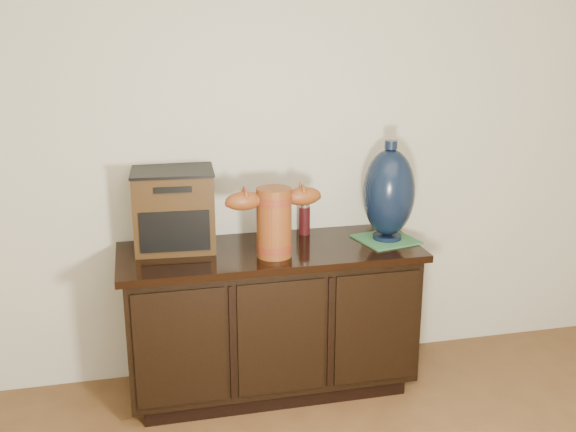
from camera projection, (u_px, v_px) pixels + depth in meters
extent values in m
plane|color=beige|center=(258.00, 128.00, 3.37)|extent=(4.50, 0.00, 4.50)
cube|color=black|center=(271.00, 379.00, 3.47)|extent=(1.29, 0.45, 0.08)
cube|color=black|center=(270.00, 315.00, 3.37)|extent=(1.40, 0.50, 0.64)
cube|color=black|center=(270.00, 252.00, 3.27)|extent=(1.46, 0.56, 0.03)
cube|color=black|center=(180.00, 349.00, 3.03)|extent=(0.41, 0.01, 0.56)
cube|color=black|center=(281.00, 338.00, 3.13)|extent=(0.41, 0.01, 0.56)
cube|color=black|center=(376.00, 328.00, 3.23)|extent=(0.41, 0.01, 0.56)
cylinder|color=brown|center=(274.00, 222.00, 3.12)|extent=(0.18, 0.18, 0.33)
cylinder|color=#44130D|center=(274.00, 247.00, 3.16)|extent=(0.18, 0.18, 0.03)
cylinder|color=#44130D|center=(274.00, 200.00, 3.09)|extent=(0.18, 0.18, 0.03)
ellipsoid|color=brown|center=(244.00, 201.00, 3.05)|extent=(0.18, 0.10, 0.09)
ellipsoid|color=brown|center=(303.00, 196.00, 3.13)|extent=(0.18, 0.10, 0.09)
cube|color=#36220D|center=(174.00, 210.00, 3.23)|extent=(0.39, 0.32, 0.38)
cube|color=black|center=(175.00, 232.00, 3.10)|extent=(0.32, 0.03, 0.19)
cube|color=black|center=(172.00, 171.00, 3.18)|extent=(0.40, 0.33, 0.01)
cube|color=#2E673B|center=(386.00, 239.00, 3.39)|extent=(0.32, 0.32, 0.01)
cylinder|color=black|center=(387.00, 237.00, 3.39)|extent=(0.14, 0.14, 0.02)
ellipsoid|color=black|center=(389.00, 193.00, 3.32)|extent=(0.31, 0.31, 0.44)
cylinder|color=black|center=(391.00, 145.00, 3.26)|extent=(0.06, 0.06, 0.04)
cylinder|color=#4F0D11|center=(304.00, 220.00, 3.47)|extent=(0.06, 0.06, 0.15)
cylinder|color=silver|center=(305.00, 204.00, 3.44)|extent=(0.05, 0.05, 0.02)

